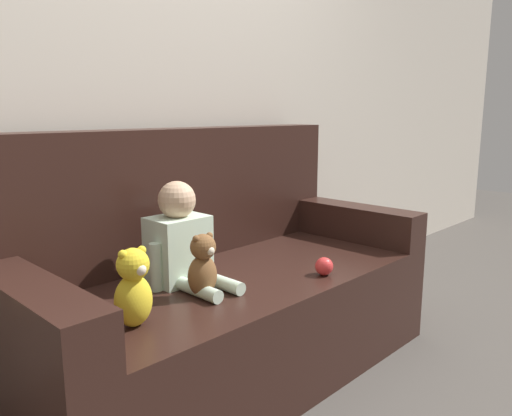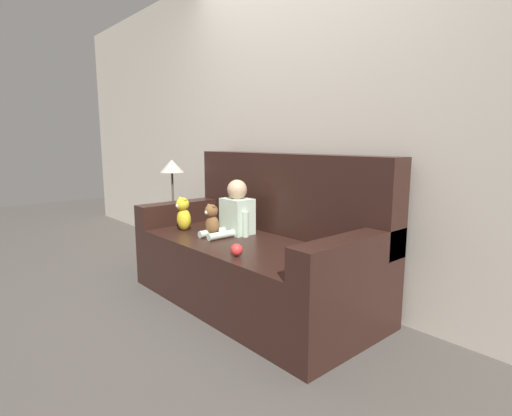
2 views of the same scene
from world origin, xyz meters
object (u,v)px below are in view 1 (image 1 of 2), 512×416
plush_toy_side (133,288)px  person_baby (181,242)px  teddy_bear_brown (203,266)px  toy_ball (324,266)px  couch (219,291)px

plush_toy_side → person_baby: bearing=32.5°
teddy_bear_brown → person_baby: bearing=77.1°
teddy_bear_brown → toy_ball: teddy_bear_brown is taller
couch → teddy_bear_brown: bearing=-141.5°
toy_ball → plush_toy_side: bearing=171.2°
teddy_bear_brown → plush_toy_side: (-0.31, -0.04, 0.01)m
teddy_bear_brown → toy_ball: (0.50, -0.17, -0.08)m
couch → person_baby: 0.34m
person_baby → teddy_bear_brown: 0.19m
person_baby → toy_ball: 0.59m
teddy_bear_brown → plush_toy_side: bearing=-172.0°
couch → person_baby: (-0.22, -0.02, 0.27)m
teddy_bear_brown → plush_toy_side: 0.32m
person_baby → toy_ball: person_baby is taller
couch → teddy_bear_brown: (-0.26, -0.21, 0.22)m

